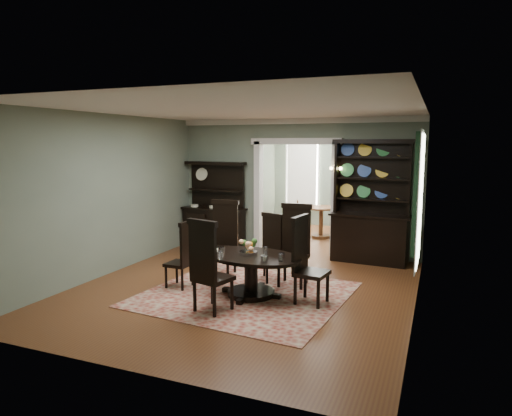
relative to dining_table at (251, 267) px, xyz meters
The scene contains 19 objects.
room 1.16m from the dining_table, 133.90° to the left, with size 5.51×6.01×3.01m.
parlor 5.85m from the dining_table, 92.49° to the left, with size 3.51×3.50×3.01m.
doorway_trim 3.42m from the dining_table, 94.44° to the left, with size 2.08×0.25×2.57m.
right_window 2.92m from the dining_table, 25.11° to the left, with size 0.15×1.47×2.12m.
wall_sconce 3.45m from the dining_table, 77.12° to the left, with size 0.27×0.21×0.21m.
rug 0.48m from the dining_table, behind, with size 3.12×2.92×0.01m, color maroon.
dining_table is the anchor object (origin of this frame).
centerpiece 0.28m from the dining_table, behind, with size 1.46×0.94×0.24m.
chair_far_left 1.43m from the dining_table, 134.19° to the left, with size 0.56×0.53×1.40m.
chair_far_mid 0.99m from the dining_table, 92.91° to the left, with size 0.56×0.54×1.21m.
chair_far_right 1.04m from the dining_table, 62.81° to the left, with size 0.55×0.52×1.42m.
chair_end_left 1.22m from the dining_table, behind, with size 0.42×0.45×1.17m.
chair_end_right 0.92m from the dining_table, ahead, with size 0.54×0.56×1.36m.
chair_near 1.02m from the dining_table, 106.81° to the right, with size 0.62×0.60×1.39m.
sideboard 3.70m from the dining_table, 126.20° to the left, with size 1.58×0.69×2.03m.
welsh_dresser 3.31m from the dining_table, 63.54° to the left, with size 1.66×0.71×2.54m.
parlor_table 4.96m from the dining_table, 90.93° to the left, with size 0.88×0.88×0.81m.
parlor_chair_left 5.11m from the dining_table, 99.72° to the left, with size 0.44×0.43×0.94m.
parlor_chair_right 5.03m from the dining_table, 85.88° to the left, with size 0.40×0.38×0.90m.
Camera 1 is at (3.00, -6.80, 2.46)m, focal length 32.00 mm.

